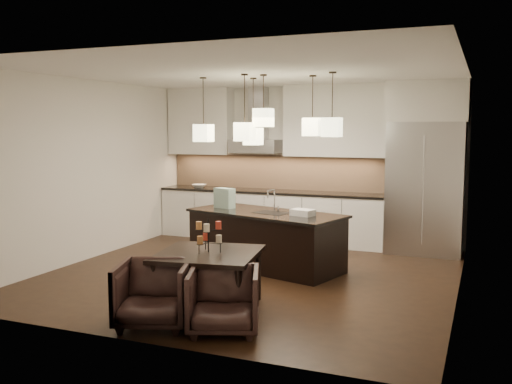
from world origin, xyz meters
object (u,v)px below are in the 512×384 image
at_px(island_body, 266,241).
at_px(armchair_left, 154,294).
at_px(armchair_right, 224,300).
at_px(dining_table, 209,281).
at_px(refrigerator, 425,188).

xyz_separation_m(island_body, armchair_left, (-0.17, -2.78, -0.05)).
xyz_separation_m(island_body, armchair_right, (0.57, -2.66, -0.07)).
height_order(island_body, dining_table, island_body).
relative_size(island_body, armchair_left, 2.99).
bearing_deg(armchair_left, armchair_right, -9.86).
xyz_separation_m(island_body, dining_table, (0.10, -2.07, -0.07)).
xyz_separation_m(refrigerator, armchair_right, (-1.49, -4.56, -0.75)).
height_order(refrigerator, island_body, refrigerator).
xyz_separation_m(refrigerator, island_body, (-2.06, -1.90, -0.68)).
bearing_deg(armchair_right, island_body, 81.15).
height_order(refrigerator, dining_table, refrigerator).
distance_m(refrigerator, island_body, 2.88).
bearing_deg(armchair_left, island_body, 67.11).
bearing_deg(island_body, refrigerator, 58.91).
distance_m(island_body, dining_table, 2.07).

